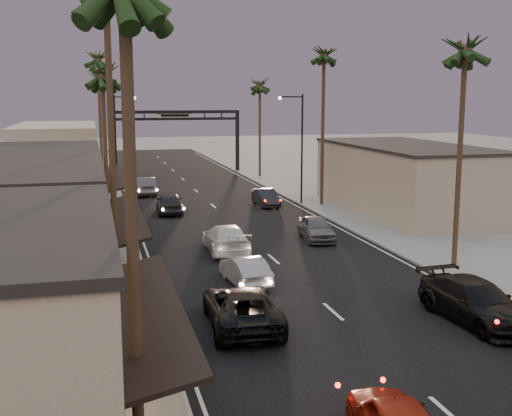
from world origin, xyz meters
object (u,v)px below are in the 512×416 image
arch (175,126)px  palm_ld (97,55)px  palm_ra (466,41)px  curbside_black (476,302)px  streetlight_left (118,134)px  oncoming_pickup (242,307)px  palm_rb (324,50)px  palm_far (98,75)px  oncoming_silver (245,270)px  streetlight_right (299,140)px  palm_rc (260,81)px  palm_lc (102,69)px

arch → palm_ld: bearing=-119.8°
palm_ra → curbside_black: palm_ra is taller
palm_ra → palm_ld: bearing=119.0°
streetlight_left → oncoming_pickup: 40.10m
palm_rb → palm_far: palm_rb is taller
arch → oncoming_silver: bearing=-93.2°
arch → palm_far: bearing=136.0°
palm_ra → curbside_black: (-3.62, -7.49, -10.62)m
streetlight_left → palm_ld: size_ratio=0.63×
arch → palm_ra: palm_ra is taller
arch → streetlight_right: streetlight_right is taller
palm_ld → palm_far: (0.30, 23.00, -0.97)m
palm_rc → oncoming_pickup: (-12.65, -45.74, -9.69)m
palm_lc → oncoming_pickup: bearing=-75.6°
palm_ld → palm_far: palm_ld is taller
arch → palm_far: 12.96m
palm_ra → oncoming_pickup: size_ratio=2.35×
palm_ld → streetlight_right: bearing=-32.8°
oncoming_pickup → palm_rc: bearing=-101.9°
palm_rb → palm_far: bearing=116.4°
arch → palm_lc: size_ratio=1.25×
palm_lc → streetlight_right: bearing=30.1°
palm_ra → palm_far: same height
palm_ra → palm_rb: 20.02m
streetlight_left → palm_rb: bearing=-42.1°
curbside_black → palm_ld: bearing=105.3°
palm_rb → oncoming_silver: 25.94m
palm_ra → palm_rb: bearing=90.0°
streetlight_left → oncoming_pickup: size_ratio=1.60×
arch → palm_ld: (-8.60, -15.00, 6.88)m
palm_rb → oncoming_silver: (-11.21, -20.24, -11.74)m
palm_lc → palm_rb: bearing=24.9°
streetlight_right → curbside_black: 28.91m
palm_lc → palm_rc: 32.86m
palm_ra → oncoming_pickup: 17.51m
palm_ra → palm_far: size_ratio=1.00×
palm_rb → palm_ld: bearing=147.4°
streetlight_left → oncoming_silver: bearing=-82.8°
palm_ld → palm_ra: (17.20, -31.00, -0.97)m
palm_lc → oncoming_silver: size_ratio=2.96×
palm_rb → curbside_black: 30.05m
streetlight_left → oncoming_silver: (4.31, -34.24, -4.65)m
streetlight_right → palm_rc: (1.68, 19.00, 5.14)m
palm_ra → palm_rc: bearing=90.0°
oncoming_silver → curbside_black: size_ratio=0.73×
streetlight_left → oncoming_pickup: streetlight_left is taller
palm_lc → oncoming_pickup: (4.55, -17.74, -9.69)m
streetlight_left → palm_lc: size_ratio=0.74×
streetlight_right → palm_ra: palm_ra is taller
arch → curbside_black: bearing=-84.7°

